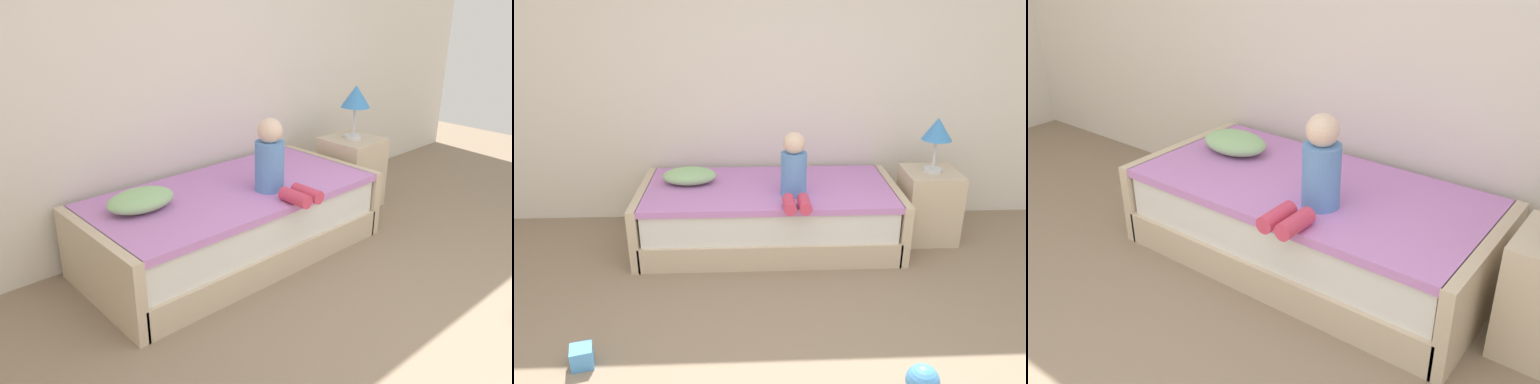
{
  "view_description": "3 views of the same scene",
  "coord_description": "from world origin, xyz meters",
  "views": [
    {
      "loc": [
        -2.23,
        -0.61,
        1.81
      ],
      "look_at": [
        -0.11,
        1.75,
        0.55
      ],
      "focal_mm": 36.63,
      "sensor_mm": 36.0,
      "label": 1
    },
    {
      "loc": [
        -0.27,
        -1.82,
        1.99
      ],
      "look_at": [
        -0.11,
        1.75,
        0.55
      ],
      "focal_mm": 35.33,
      "sensor_mm": 36.0,
      "label": 2
    },
    {
      "loc": [
        1.52,
        -0.42,
        1.91
      ],
      "look_at": [
        -0.11,
        1.75,
        0.55
      ],
      "focal_mm": 40.44,
      "sensor_mm": 36.0,
      "label": 3
    }
  ],
  "objects": [
    {
      "name": "pillow",
      "position": [
        -0.76,
        2.1,
        0.56
      ],
      "size": [
        0.44,
        0.3,
        0.13
      ],
      "primitive_type": "ellipsoid",
      "color": "#99CC8C",
      "rests_on": "bed"
    },
    {
      "name": "bed",
      "position": [
        -0.11,
        2.0,
        0.25
      ],
      "size": [
        2.11,
        1.0,
        0.5
      ],
      "color": "beige",
      "rests_on": "ground"
    },
    {
      "name": "child_figure",
      "position": [
        0.07,
        1.77,
        0.7
      ],
      "size": [
        0.2,
        0.51,
        0.5
      ],
      "color": "#598CD1",
      "rests_on": "bed"
    }
  ]
}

